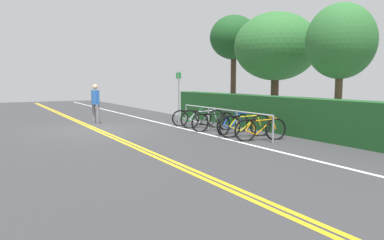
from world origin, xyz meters
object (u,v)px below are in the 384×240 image
bike_rack (222,114)px  bicycle_1 (203,119)px  bicycle_3 (233,124)px  bicycle_5 (261,129)px  tree_far_right (341,42)px  pedestrian (95,101)px  sign_post_near (179,92)px  tree_near_left (234,38)px  tree_mid (276,47)px  bicycle_2 (213,122)px  bicycle_0 (192,118)px  bicycle_4 (245,126)px

bike_rack → bicycle_1: size_ratio=3.12×
bicycle_3 → bicycle_5: 1.60m
bicycle_3 → tree_far_right: (1.99, 2.72, 2.66)m
pedestrian → tree_far_right: 9.48m
pedestrian → sign_post_near: sign_post_near is taller
tree_near_left → tree_mid: tree_near_left is taller
pedestrian → tree_near_left: tree_near_left is taller
bicycle_5 → tree_mid: size_ratio=0.36×
pedestrian → tree_mid: 7.65m
bicycle_5 → tree_far_right: tree_far_right is taller
bicycle_1 → bicycle_5: size_ratio=1.02×
bicycle_3 → tree_mid: 4.38m
pedestrian → bicycle_2: bearing=35.4°
bicycle_0 → bicycle_3: bicycle_3 is taller
bicycle_2 → pedestrian: 5.25m
bicycle_0 → tree_mid: 4.41m
sign_post_near → tree_near_left: 4.70m
bicycle_3 → bicycle_5: bicycle_5 is taller
bike_rack → tree_near_left: tree_near_left is taller
bicycle_2 → tree_mid: 4.36m
bicycle_0 → tree_near_left: size_ratio=0.33×
bicycle_1 → sign_post_near: size_ratio=0.78×
bicycle_1 → tree_near_left: size_ratio=0.34×
bicycle_4 → tree_near_left: 7.58m
sign_post_near → pedestrian: bearing=-117.2°
bicycle_5 → tree_far_right: bearing=82.3°
bicycle_4 → tree_mid: bearing=124.6°
bicycle_3 → sign_post_near: 3.67m
bicycle_1 → bicycle_3: size_ratio=1.01×
bicycle_2 → sign_post_near: bearing=179.6°
bike_rack → pedestrian: bearing=-146.1°
bicycle_1 → bicycle_3: (1.73, 0.12, -0.02)m
bicycle_4 → tree_far_right: size_ratio=0.42×
bike_rack → bicycle_2: (-0.38, -0.10, -0.28)m
sign_post_near → bicycle_4: bearing=1.3°
bicycle_1 → pedestrian: pedestrian is taller
bicycle_5 → bike_rack: bearing=179.5°
bicycle_0 → pedestrian: 4.07m
bicycle_1 → bicycle_2: bicycle_1 is taller
bicycle_3 → tree_mid: tree_mid is taller
sign_post_near → tree_mid: 4.32m
tree_near_left → tree_far_right: bearing=-6.7°
tree_near_left → tree_far_right: (6.85, -0.81, -0.82)m
bike_rack → tree_far_right: 4.45m
bicycle_3 → bike_rack: bearing=-163.9°
bicycle_5 → tree_near_left: size_ratio=0.33×
bicycle_5 → tree_near_left: 8.21m
tree_far_right → bicycle_1: bearing=-142.6°
sign_post_near → tree_far_right: 6.47m
bicycle_5 → pedestrian: bearing=-155.1°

